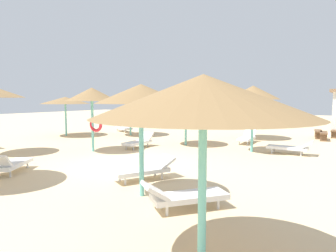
% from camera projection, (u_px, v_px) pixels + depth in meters
% --- Properties ---
extents(ground_plane, '(80.00, 80.00, 0.00)m').
position_uv_depth(ground_plane, '(126.00, 164.00, 11.10)').
color(ground_plane, beige).
extents(parasol_0, '(2.39, 2.39, 2.95)m').
position_uv_depth(parasol_0, '(92.00, 95.00, 13.49)').
color(parasol_0, '#6BC6BC').
rests_on(parasol_0, ground).
extents(parasol_1, '(2.39, 2.39, 3.03)m').
position_uv_depth(parasol_1, '(253.00, 93.00, 13.30)').
color(parasol_1, '#6BC6BC').
rests_on(parasol_1, ground).
extents(parasol_2, '(3.09, 3.09, 2.83)m').
position_uv_depth(parasol_2, '(130.00, 98.00, 19.61)').
color(parasol_2, '#6BC6BC').
rests_on(parasol_2, ground).
extents(parasol_3, '(2.97, 2.97, 3.11)m').
position_uv_depth(parasol_3, '(251.00, 94.00, 17.90)').
color(parasol_3, '#6BC6BC').
rests_on(parasol_3, ground).
extents(parasol_4, '(3.06, 3.06, 2.78)m').
position_uv_depth(parasol_4, '(203.00, 97.00, 3.99)').
color(parasol_4, '#6BC6BC').
rests_on(parasol_4, ground).
extents(parasol_5, '(2.27, 2.27, 2.81)m').
position_uv_depth(parasol_5, '(141.00, 94.00, 7.24)').
color(parasol_5, '#6BC6BC').
rests_on(parasol_5, ground).
extents(parasol_8, '(3.15, 3.15, 2.56)m').
position_uv_depth(parasol_8, '(65.00, 100.00, 19.33)').
color(parasol_8, '#6BC6BC').
rests_on(parasol_8, ground).
extents(parasol_9, '(2.62, 2.62, 2.59)m').
position_uv_depth(parasol_9, '(186.00, 101.00, 15.46)').
color(parasol_9, '#6BC6BC').
rests_on(parasol_9, ground).
extents(lounger_0, '(0.69, 1.91, 0.71)m').
position_uv_depth(lounger_0, '(139.00, 141.00, 14.76)').
color(lounger_0, white).
rests_on(lounger_0, ground).
extents(lounger_1, '(1.91, 0.66, 0.67)m').
position_uv_depth(lounger_1, '(291.00, 147.00, 13.01)').
color(lounger_1, white).
rests_on(lounger_1, ground).
extents(lounger_2, '(2.01, 1.36, 0.64)m').
position_uv_depth(lounger_2, '(123.00, 127.00, 22.00)').
color(lounger_2, white).
rests_on(lounger_2, ground).
extents(lounger_3, '(0.73, 1.90, 0.77)m').
position_uv_depth(lounger_3, '(247.00, 137.00, 16.30)').
color(lounger_3, white).
rests_on(lounger_3, ground).
extents(lounger_4, '(1.70, 1.88, 0.67)m').
position_uv_depth(lounger_4, '(184.00, 196.00, 6.53)').
color(lounger_4, white).
rests_on(lounger_4, ground).
extents(lounger_5, '(1.43, 1.99, 0.65)m').
position_uv_depth(lounger_5, '(145.00, 169.00, 8.94)').
color(lounger_5, white).
rests_on(lounger_5, ground).
extents(lounger_6, '(1.57, 1.91, 0.77)m').
position_uv_depth(lounger_6, '(10.00, 164.00, 9.66)').
color(lounger_6, white).
rests_on(lounger_6, ground).
extents(bench_0, '(0.53, 1.53, 0.49)m').
position_uv_depth(bench_0, '(324.00, 134.00, 17.44)').
color(bench_0, brown).
rests_on(bench_0, ground).
extents(bench_1, '(0.59, 1.54, 0.49)m').
position_uv_depth(bench_1, '(318.00, 133.00, 18.34)').
color(bench_1, brown).
rests_on(bench_1, ground).
extents(bench_2, '(0.48, 1.52, 0.49)m').
position_uv_depth(bench_2, '(335.00, 132.00, 18.66)').
color(bench_2, brown).
rests_on(bench_2, ground).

